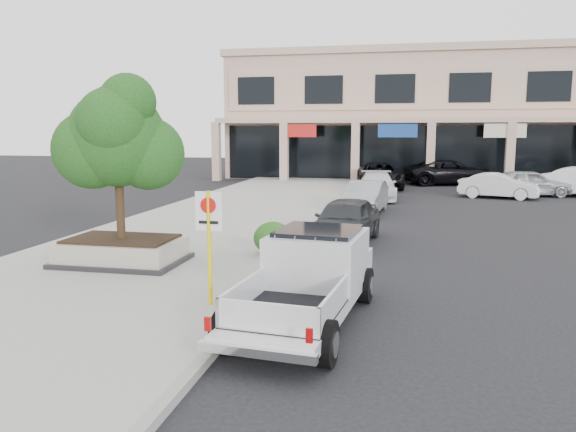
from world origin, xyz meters
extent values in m
plane|color=black|center=(0.00, 0.00, 0.00)|extent=(120.00, 120.00, 0.00)
cube|color=gray|center=(-5.50, 6.00, 0.07)|extent=(8.00, 52.00, 0.15)
cube|color=gray|center=(-1.55, 6.00, 0.07)|extent=(0.20, 52.00, 0.15)
cube|color=tan|center=(8.00, 34.00, 4.50)|extent=(40.00, 10.00, 9.00)
cube|color=tan|center=(8.00, 34.00, 9.25)|extent=(40.40, 10.40, 0.50)
cube|color=tan|center=(8.00, 27.90, 4.30)|extent=(40.00, 2.20, 0.35)
cube|color=tan|center=(-12.00, 27.05, 2.10)|extent=(0.55, 0.55, 4.20)
cube|color=black|center=(8.00, 28.95, 2.00)|extent=(39.20, 0.08, 3.90)
cube|color=black|center=(-5.85, 1.64, 0.21)|extent=(3.20, 2.20, 0.12)
cube|color=gray|center=(-5.85, 1.64, 0.52)|extent=(3.00, 2.00, 0.50)
cube|color=black|center=(-5.85, 1.64, 0.80)|extent=(2.70, 1.70, 0.06)
cylinder|color=#302212|center=(-5.85, 1.64, 1.93)|extent=(0.22, 0.22, 2.20)
sphere|color=#0E3611|center=(-5.85, 1.64, 3.43)|extent=(2.50, 2.50, 2.50)
sphere|color=#0E3611|center=(-5.15, 1.94, 3.03)|extent=(1.90, 1.90, 1.90)
sphere|color=#0E3611|center=(-6.15, 2.14, 4.03)|extent=(1.60, 1.60, 1.60)
cylinder|color=yellow|center=(-2.35, -1.27, 1.30)|extent=(0.09, 0.09, 2.30)
cube|color=white|center=(-2.35, -1.27, 2.05)|extent=(0.55, 0.03, 0.78)
cylinder|color=red|center=(-2.35, -1.30, 2.17)|extent=(0.32, 0.02, 0.32)
ellipsoid|color=#204513|center=(-2.18, 3.44, 0.62)|extent=(1.10, 0.99, 0.93)
imported|color=#292B2D|center=(-0.44, 6.27, 0.73)|extent=(2.31, 4.51, 1.47)
imported|color=#969A9D|center=(-0.29, 13.09, 0.70)|extent=(1.91, 4.40, 1.41)
imported|color=silver|center=(-0.06, 18.34, 0.71)|extent=(2.32, 5.00, 1.41)
imported|color=black|center=(-0.18, 24.17, 0.79)|extent=(3.35, 6.01, 1.59)
imported|color=#A6A9AF|center=(8.11, 21.28, 0.75)|extent=(4.66, 2.62, 1.50)
imported|color=silver|center=(6.32, 20.04, 0.67)|extent=(4.32, 2.39, 1.35)
imported|color=black|center=(4.38, 27.33, 0.83)|extent=(6.46, 4.08, 1.66)
camera|label=1|loc=(1.45, -11.67, 3.63)|focal=35.00mm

